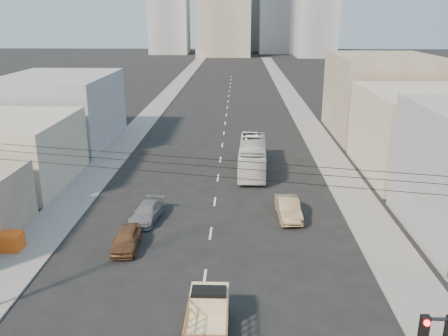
# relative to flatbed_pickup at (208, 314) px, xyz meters

# --- Properties ---
(sidewalk_left) EXTENTS (3.50, 180.00, 0.12)m
(sidewalk_left) POSITION_rel_flatbed_pickup_xyz_m (-12.28, 67.07, -1.03)
(sidewalk_left) COLOR slate
(sidewalk_left) RESTS_ON ground
(sidewalk_right) EXTENTS (3.50, 180.00, 0.12)m
(sidewalk_right) POSITION_rel_flatbed_pickup_xyz_m (11.22, 67.07, -1.03)
(sidewalk_right) COLOR slate
(sidewalk_right) RESTS_ON ground
(lane_dashes) EXTENTS (0.15, 104.00, 0.01)m
(lane_dashes) POSITION_rel_flatbed_pickup_xyz_m (-0.53, 50.07, -1.09)
(lane_dashes) COLOR silver
(lane_dashes) RESTS_ON ground
(flatbed_pickup) EXTENTS (1.95, 4.41, 1.90)m
(flatbed_pickup) POSITION_rel_flatbed_pickup_xyz_m (0.00, 0.00, 0.00)
(flatbed_pickup) COLOR beige
(flatbed_pickup) RESTS_ON ground
(city_bus) EXTENTS (2.93, 10.84, 2.99)m
(city_bus) POSITION_rel_flatbed_pickup_xyz_m (2.78, 25.56, 0.40)
(city_bus) COLOR silver
(city_bus) RESTS_ON ground
(sedan_brown) EXTENTS (1.77, 4.04, 1.35)m
(sedan_brown) POSITION_rel_flatbed_pickup_xyz_m (-5.93, 8.66, -0.42)
(sedan_brown) COLOR brown
(sedan_brown) RESTS_ON ground
(sedan_tan) EXTENTS (1.80, 4.60, 1.49)m
(sedan_tan) POSITION_rel_flatbed_pickup_xyz_m (5.20, 14.01, -0.35)
(sedan_tan) COLOR #8F7954
(sedan_tan) RESTS_ON ground
(sedan_grey) EXTENTS (2.35, 4.55, 1.26)m
(sedan_grey) POSITION_rel_flatbed_pickup_xyz_m (-5.42, 13.22, -0.46)
(sedan_grey) COLOR slate
(sedan_grey) RESTS_ON ground
(overhead_wires) EXTENTS (23.01, 5.02, 0.72)m
(overhead_wires) POSITION_rel_flatbed_pickup_xyz_m (-0.53, -1.43, 7.87)
(overhead_wires) COLOR black
(overhead_wires) RESTS_ON ground
(crate_stack) EXTENTS (1.80, 1.20, 1.14)m
(crate_stack) POSITION_rel_flatbed_pickup_xyz_m (-13.53, 8.06, -0.40)
(crate_stack) COLOR #F05916
(crate_stack) RESTS_ON sidewalk_left
(bldg_right_mid) EXTENTS (11.00, 14.00, 8.00)m
(bldg_right_mid) POSITION_rel_flatbed_pickup_xyz_m (18.97, 25.07, 2.91)
(bldg_right_mid) COLOR #BEAF99
(bldg_right_mid) RESTS_ON ground
(bldg_right_far) EXTENTS (12.00, 16.00, 10.00)m
(bldg_right_far) POSITION_rel_flatbed_pickup_xyz_m (19.47, 41.07, 3.91)
(bldg_right_far) COLOR gray
(bldg_right_far) RESTS_ON ground
(bldg_left_mid) EXTENTS (11.00, 12.00, 6.00)m
(bldg_left_mid) POSITION_rel_flatbed_pickup_xyz_m (-19.53, 21.07, 1.91)
(bldg_left_mid) COLOR #BEAF99
(bldg_left_mid) RESTS_ON ground
(bldg_left_far) EXTENTS (12.00, 16.00, 8.00)m
(bldg_left_far) POSITION_rel_flatbed_pickup_xyz_m (-20.03, 36.07, 2.91)
(bldg_left_far) COLOR gray
(bldg_left_far) RESTS_ON ground
(midrise_ne) EXTENTS (16.00, 16.00, 40.00)m
(midrise_ne) POSITION_rel_flatbed_pickup_xyz_m (17.47, 182.07, 18.91)
(midrise_ne) COLOR #95989E
(midrise_ne) RESTS_ON ground
(midrise_nw) EXTENTS (15.00, 15.00, 34.00)m
(midrise_nw) POSITION_rel_flatbed_pickup_xyz_m (-26.53, 177.07, 15.91)
(midrise_nw) COLOR #95989E
(midrise_nw) RESTS_ON ground
(midrise_east) EXTENTS (14.00, 14.00, 28.00)m
(midrise_east) POSITION_rel_flatbed_pickup_xyz_m (29.47, 162.07, 12.91)
(midrise_east) COLOR #95989E
(midrise_east) RESTS_ON ground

